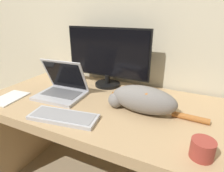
{
  "coord_description": "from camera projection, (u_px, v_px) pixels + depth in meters",
  "views": [
    {
      "loc": [
        0.55,
        -0.56,
        1.29
      ],
      "look_at": [
        0.11,
        0.36,
        0.88
      ],
      "focal_mm": 30.0,
      "sensor_mm": 36.0,
      "label": 1
    }
  ],
  "objects": [
    {
      "name": "wall_back",
      "position": [
        127.0,
        10.0,
        1.4
      ],
      "size": [
        6.4,
        0.06,
        2.6
      ],
      "color": "beige",
      "rests_on": "ground_plane"
    },
    {
      "name": "desk",
      "position": [
        100.0,
        121.0,
        1.28
      ],
      "size": [
        1.52,
        0.79,
        0.74
      ],
      "color": "tan",
      "rests_on": "ground_plane"
    },
    {
      "name": "monitor",
      "position": [
        107.0,
        56.0,
        1.4
      ],
      "size": [
        0.66,
        0.19,
        0.44
      ],
      "color": "black",
      "rests_on": "desk"
    },
    {
      "name": "laptop",
      "position": [
        62.0,
        89.0,
        1.29
      ],
      "size": [
        0.33,
        0.27,
        0.25
      ],
      "rotation": [
        0.0,
        0.0,
        0.06
      ],
      "color": "#B7B7BC",
      "rests_on": "desk"
    },
    {
      "name": "external_keyboard",
      "position": [
        63.0,
        117.0,
        1.02
      ],
      "size": [
        0.39,
        0.19,
        0.02
      ],
      "rotation": [
        0.0,
        0.0,
        0.15
      ],
      "color": "#BCBCC1",
      "rests_on": "desk"
    },
    {
      "name": "cat",
      "position": [
        143.0,
        99.0,
        1.07
      ],
      "size": [
        0.57,
        0.17,
        0.16
      ],
      "rotation": [
        0.0,
        0.0,
        -0.04
      ],
      "color": "gray",
      "rests_on": "desk"
    },
    {
      "name": "coffee_mug",
      "position": [
        202.0,
        149.0,
        0.74
      ],
      "size": [
        0.09,
        0.09,
        0.08
      ],
      "color": "#9E382D",
      "rests_on": "desk"
    },
    {
      "name": "paper_notepad",
      "position": [
        9.0,
        98.0,
        1.26
      ],
      "size": [
        0.17,
        0.24,
        0.01
      ],
      "color": "white",
      "rests_on": "desk"
    },
    {
      "name": "small_toy",
      "position": [
        156.0,
        94.0,
        1.28
      ],
      "size": [
        0.04,
        0.04,
        0.04
      ],
      "color": "gold",
      "rests_on": "desk"
    }
  ]
}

